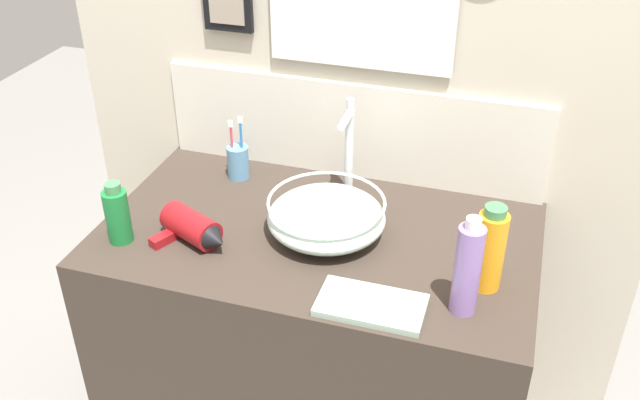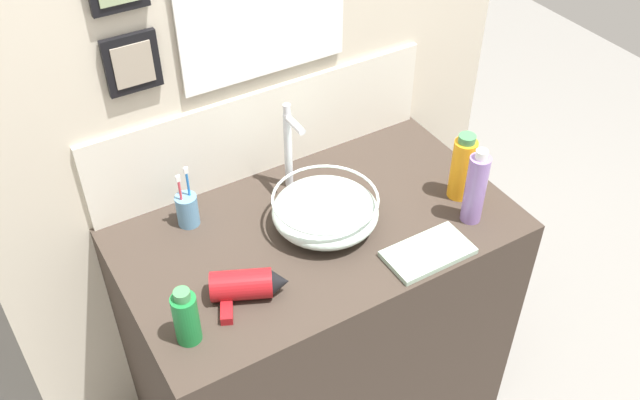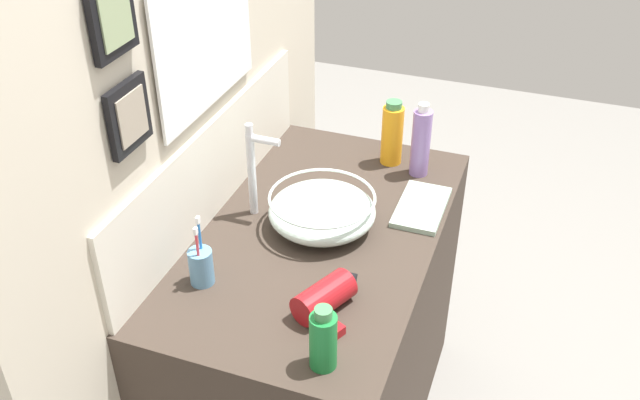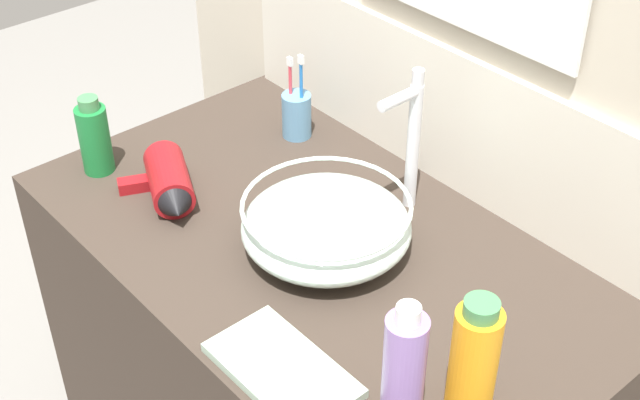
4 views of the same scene
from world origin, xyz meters
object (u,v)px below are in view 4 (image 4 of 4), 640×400
object	(u,v)px
toothbrush_cup	(297,114)
shampoo_bottle	(474,362)
glass_bowl_sink	(326,226)
soap_dispenser	(403,377)
faucet	(411,134)
hand_towel	(282,370)
hair_drier	(169,184)
spray_bottle	(94,138)

from	to	relation	value
toothbrush_cup	shampoo_bottle	size ratio (longest dim) A/B	0.90
shampoo_bottle	glass_bowl_sink	bearing A→B (deg)	167.92
toothbrush_cup	soap_dispenser	world-z (taller)	soap_dispenser
glass_bowl_sink	faucet	xyz separation A→B (m)	(0.00, 0.20, 0.11)
soap_dispenser	shampoo_bottle	distance (m)	0.11
glass_bowl_sink	toothbrush_cup	bearing A→B (deg)	147.94
glass_bowl_sink	soap_dispenser	xyz separation A→B (m)	(0.37, -0.19, 0.06)
shampoo_bottle	soap_dispenser	bearing A→B (deg)	-110.70
faucet	shampoo_bottle	size ratio (longest dim) A/B	1.34
shampoo_bottle	hand_towel	size ratio (longest dim) A/B	0.90
faucet	glass_bowl_sink	bearing A→B (deg)	-90.00
hair_drier	spray_bottle	xyz separation A→B (m)	(-0.18, -0.05, 0.04)
spray_bottle	hand_towel	xyz separation A→B (m)	(0.66, -0.07, -0.07)
hair_drier	toothbrush_cup	xyz separation A→B (m)	(-0.02, 0.33, 0.01)
hair_drier	soap_dispenser	distance (m)	0.68
toothbrush_cup	glass_bowl_sink	bearing A→B (deg)	-32.06
soap_dispenser	faucet	bearing A→B (deg)	133.59
glass_bowl_sink	spray_bottle	world-z (taller)	spray_bottle
faucet	hair_drier	bearing A→B (deg)	-133.02
hair_drier	shampoo_bottle	bearing A→B (deg)	3.16
soap_dispenser	hand_towel	bearing A→B (deg)	-163.95
glass_bowl_sink	hair_drier	xyz separation A→B (m)	(-0.31, -0.13, -0.02)
hair_drier	shampoo_bottle	world-z (taller)	shampoo_bottle
spray_bottle	toothbrush_cup	bearing A→B (deg)	67.32
glass_bowl_sink	soap_dispenser	size ratio (longest dim) A/B	1.24
spray_bottle	glass_bowl_sink	bearing A→B (deg)	19.96
hand_towel	soap_dispenser	bearing A→B (deg)	16.05
toothbrush_cup	shampoo_bottle	xyz separation A→B (m)	(0.73, -0.29, 0.05)
hair_drier	toothbrush_cup	size ratio (longest dim) A/B	1.10
hair_drier	spray_bottle	size ratio (longest dim) A/B	1.29
glass_bowl_sink	shampoo_bottle	distance (m)	0.42
hair_drier	hand_towel	world-z (taller)	hair_drier
glass_bowl_sink	shampoo_bottle	world-z (taller)	shampoo_bottle
soap_dispenser	spray_bottle	bearing A→B (deg)	179.27
soap_dispenser	hand_towel	size ratio (longest dim) A/B	1.01
hair_drier	spray_bottle	bearing A→B (deg)	-164.51
glass_bowl_sink	toothbrush_cup	distance (m)	0.39
faucet	hair_drier	world-z (taller)	faucet
glass_bowl_sink	hair_drier	bearing A→B (deg)	-157.52
glass_bowl_sink	hand_towel	bearing A→B (deg)	-53.83
faucet	hand_towel	world-z (taller)	faucet
glass_bowl_sink	hand_towel	xyz separation A→B (m)	(0.18, -0.24, -0.05)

